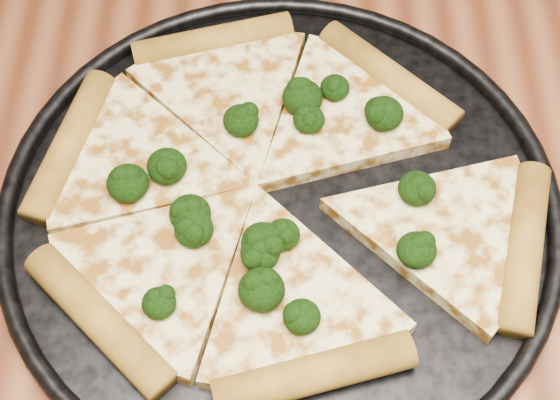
{
  "coord_description": "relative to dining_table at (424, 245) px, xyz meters",
  "views": [
    {
      "loc": [
        -0.11,
        -0.31,
        1.24
      ],
      "look_at": [
        -0.12,
        -0.02,
        0.77
      ],
      "focal_mm": 52.26,
      "sensor_mm": 36.0,
      "label": 1
    }
  ],
  "objects": [
    {
      "name": "dining_table",
      "position": [
        0.0,
        0.0,
        0.0
      ],
      "size": [
        1.2,
        0.9,
        0.75
      ],
      "color": "brown",
      "rests_on": "ground"
    },
    {
      "name": "broccoli_florets",
      "position": [
        -0.12,
        -0.02,
        0.12
      ],
      "size": [
        0.22,
        0.2,
        0.02
      ],
      "color": "black",
      "rests_on": "pizza"
    },
    {
      "name": "pizza_pan",
      "position": [
        -0.12,
        -0.02,
        0.1
      ],
      "size": [
        0.39,
        0.39,
        0.02
      ],
      "color": "black",
      "rests_on": "dining_table"
    },
    {
      "name": "pizza",
      "position": [
        -0.13,
        -0.02,
        0.11
      ],
      "size": [
        0.37,
        0.33,
        0.02
      ],
      "rotation": [
        0.0,
        0.0,
        0.28
      ],
      "color": "#FFF19C",
      "rests_on": "pizza_pan"
    }
  ]
}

